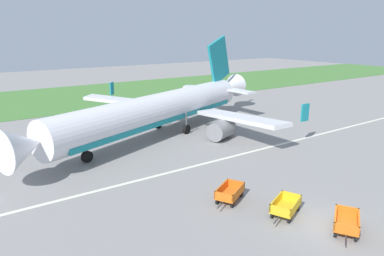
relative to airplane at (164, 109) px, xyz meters
The scene contains 7 objects.
ground_plane 24.14m from the airplane, 94.53° to the right, with size 220.00×220.00×0.00m, color gray.
grass_strip 31.48m from the airplane, 93.46° to the left, with size 220.00×28.00×0.06m, color #477A38.
apron_stripe 11.32m from the airplane, 99.99° to the right, with size 120.00×0.36×0.01m, color silver.
airplane is the anchor object (origin of this frame).
baggage_cart_second_in_row 24.92m from the airplane, 93.48° to the right, with size 3.41×2.51×1.07m.
baggage_cart_third_in_row 21.64m from the airplane, 97.96° to the right, with size 3.55×2.28×1.07m.
baggage_cart_fourth_in_row 18.43m from the airplane, 104.99° to the right, with size 3.47×2.43×1.07m.
Camera 1 is at (-17.96, -11.13, 11.69)m, focal length 32.51 mm.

